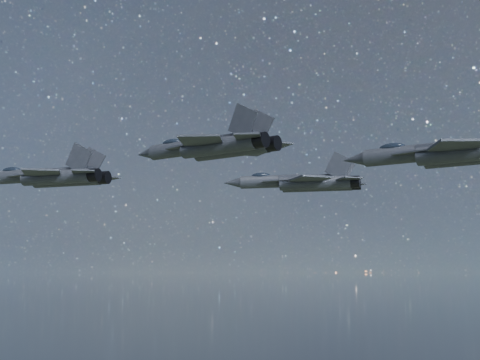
% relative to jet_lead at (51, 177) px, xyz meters
% --- Properties ---
extents(jet_lead, '(18.60, 13.08, 4.70)m').
position_rel_jet_lead_xyz_m(jet_lead, '(0.00, 0.00, 0.00)').
color(jet_lead, '#2B2E36').
extents(jet_left, '(20.14, 13.89, 5.05)m').
position_rel_jet_lead_xyz_m(jet_left, '(22.76, 24.84, 1.13)').
color(jet_left, '#2B2E36').
extents(jet_right, '(16.52, 11.34, 4.14)m').
position_rel_jet_lead_xyz_m(jet_right, '(25.82, -9.07, -0.01)').
color(jet_right, '#2B2E36').
extents(jet_slot, '(19.10, 13.24, 4.80)m').
position_rel_jet_lead_xyz_m(jet_slot, '(45.28, 0.49, -0.41)').
color(jet_slot, '#2B2E36').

